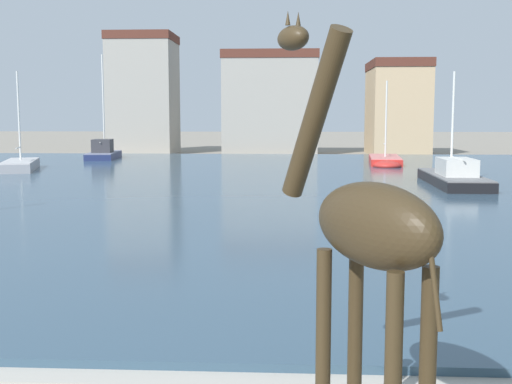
{
  "coord_description": "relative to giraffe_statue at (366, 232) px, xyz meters",
  "views": [
    {
      "loc": [
        2.22,
        -0.09,
        3.71
      ],
      "look_at": [
        1.54,
        12.58,
        2.2
      ],
      "focal_mm": 45.27,
      "sensor_mm": 36.0,
      "label": 1
    }
  ],
  "objects": [
    {
      "name": "sailboat_black",
      "position": [
        7.4,
        26.67,
        -1.98
      ],
      "size": [
        2.39,
        8.9,
        5.91
      ],
      "color": "black",
      "rests_on": "ground"
    },
    {
      "name": "giraffe_statue",
      "position": [
        0.0,
        0.0,
        0.0
      ],
      "size": [
        1.85,
        2.59,
        4.93
      ],
      "color": "#382B19",
      "rests_on": "ground"
    },
    {
      "name": "sailboat_navy",
      "position": [
        -15.92,
        45.16,
        -1.91
      ],
      "size": [
        2.79,
        7.0,
        8.58
      ],
      "color": "navy",
      "rests_on": "ground"
    },
    {
      "name": "townhouse_narrow_midrow",
      "position": [
        9.29,
        55.67,
        1.91
      ],
      "size": [
        5.3,
        8.15,
        8.82
      ],
      "color": "tan",
      "rests_on": "ground"
    },
    {
      "name": "sailboat_grey",
      "position": [
        -18.23,
        34.27,
        -2.07
      ],
      "size": [
        3.66,
        7.19,
        6.52
      ],
      "color": "#939399",
      "rests_on": "ground"
    },
    {
      "name": "townhouse_end_terrace",
      "position": [
        -2.74,
        55.98,
        2.37
      ],
      "size": [
        9.06,
        6.23,
        9.75
      ],
      "color": "gray",
      "rests_on": "ground"
    },
    {
      "name": "sailboat_red",
      "position": [
        5.97,
        39.78,
        -2.11
      ],
      "size": [
        2.7,
        7.48,
        6.16
      ],
      "color": "red",
      "rests_on": "ground"
    },
    {
      "name": "quay_edge_coping",
      "position": [
        -2.99,
        1.85,
        -2.46
      ],
      "size": [
        79.07,
        0.5,
        0.12
      ],
      "primitive_type": "cube",
      "color": "#ADA89E",
      "rests_on": "ground"
    },
    {
      "name": "harbor_water",
      "position": [
        -2.99,
        26.99,
        -2.39
      ],
      "size": [
        79.07,
        49.77,
        0.25
      ],
      "primitive_type": "cube",
      "color": "#334C60",
      "rests_on": "ground"
    },
    {
      "name": "townhouse_wide_warehouse",
      "position": [
        -15.28,
        56.94,
        3.32
      ],
      "size": [
        6.29,
        6.23,
        11.64
      ],
      "color": "gray",
      "rests_on": "ground"
    }
  ]
}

